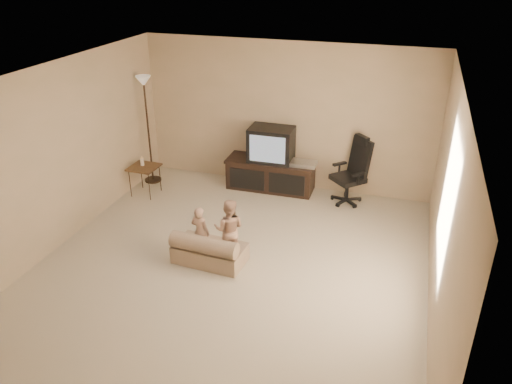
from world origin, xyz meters
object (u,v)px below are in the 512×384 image
tv_stand (271,164)px  side_table (144,167)px  office_chair (351,179)px  floor_lamp (146,106)px  child_sofa (208,251)px  toddler_right (229,229)px  toddler_left (200,232)px

tv_stand → side_table: bearing=-157.4°
side_table → office_chair: bearing=13.0°
office_chair → side_table: office_chair is taller
office_chair → floor_lamp: (-3.52, -0.26, 0.98)m
floor_lamp → child_sofa: 3.15m
tv_stand → toddler_right: bearing=-89.2°
side_table → toddler_left: toddler_left is taller
office_chair → floor_lamp: size_ratio=0.59×
floor_lamp → toddler_left: bearing=-47.7°
toddler_left → tv_stand: bearing=-87.9°
tv_stand → toddler_left: 2.37m
toddler_right → floor_lamp: bearing=-51.5°
office_chair → side_table: size_ratio=1.65×
floor_lamp → toddler_right: floor_lamp is taller
side_table → toddler_right: 2.48m
child_sofa → toddler_left: 0.28m
toddler_left → toddler_right: 0.40m
side_table → child_sofa: (1.84, -1.61, -0.31)m
office_chair → side_table: 3.46m
side_table → child_sofa: bearing=-41.3°
tv_stand → floor_lamp: bearing=-171.6°
toddler_left → toddler_right: (0.38, 0.10, 0.06)m
side_table → toddler_left: (1.67, -1.48, -0.12)m
office_chair → child_sofa: 2.85m
toddler_right → office_chair: bearing=-132.0°
tv_stand → toddler_right: tv_stand is taller
office_chair → toddler_left: size_ratio=1.51×
floor_lamp → child_sofa: floor_lamp is taller
tv_stand → office_chair: (1.39, -0.09, -0.05)m
child_sofa → toddler_right: 0.40m
child_sofa → toddler_right: bearing=49.7°
floor_lamp → toddler_left: (1.82, -2.00, -1.02)m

